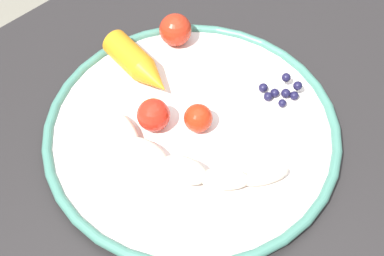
{
  "coord_description": "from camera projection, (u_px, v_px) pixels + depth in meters",
  "views": [
    {
      "loc": [
        0.23,
        0.21,
        1.23
      ],
      "look_at": [
        -0.02,
        -0.05,
        0.74
      ],
      "focal_mm": 47.82,
      "sensor_mm": 36.0,
      "label": 1
    }
  ],
  "objects": [
    {
      "name": "dining_table",
      "position": [
        206.0,
        206.0,
        0.66
      ],
      "size": [
        1.15,
        0.74,
        0.73
      ],
      "color": "black",
      "rests_on": "ground_plane"
    },
    {
      "name": "plate",
      "position": [
        192.0,
        129.0,
        0.61
      ],
      "size": [
        0.35,
        0.35,
        0.02
      ],
      "color": "white",
      "rests_on": "dining_table"
    },
    {
      "name": "banana",
      "position": [
        187.0,
        163.0,
        0.56
      ],
      "size": [
        0.11,
        0.2,
        0.03
      ],
      "color": "beige",
      "rests_on": "plate"
    },
    {
      "name": "carrot_orange",
      "position": [
        139.0,
        65.0,
        0.64
      ],
      "size": [
        0.04,
        0.11,
        0.04
      ],
      "color": "orange",
      "rests_on": "plate"
    },
    {
      "name": "blueberry_pile",
      "position": [
        281.0,
        91.0,
        0.63
      ],
      "size": [
        0.04,
        0.05,
        0.02
      ],
      "color": "#191638",
      "rests_on": "plate"
    },
    {
      "name": "tomato_near",
      "position": [
        175.0,
        30.0,
        0.67
      ],
      "size": [
        0.04,
        0.04,
        0.04
      ],
      "primitive_type": "sphere",
      "color": "red",
      "rests_on": "plate"
    },
    {
      "name": "tomato_mid",
      "position": [
        198.0,
        118.0,
        0.59
      ],
      "size": [
        0.03,
        0.03,
        0.03
      ],
      "primitive_type": "sphere",
      "color": "red",
      "rests_on": "plate"
    },
    {
      "name": "tomato_far",
      "position": [
        153.0,
        115.0,
        0.59
      ],
      "size": [
        0.04,
        0.04,
        0.04
      ],
      "primitive_type": "sphere",
      "color": "red",
      "rests_on": "plate"
    }
  ]
}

